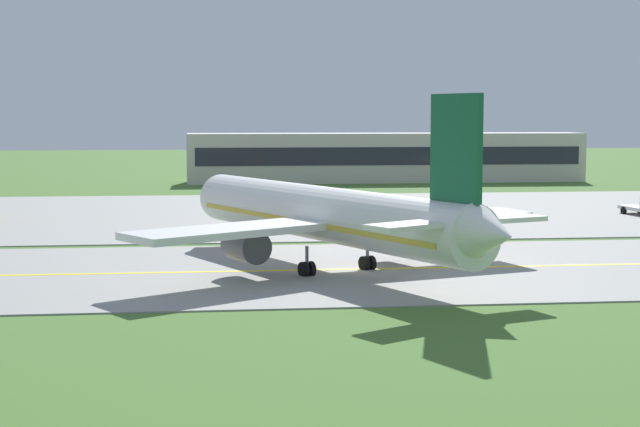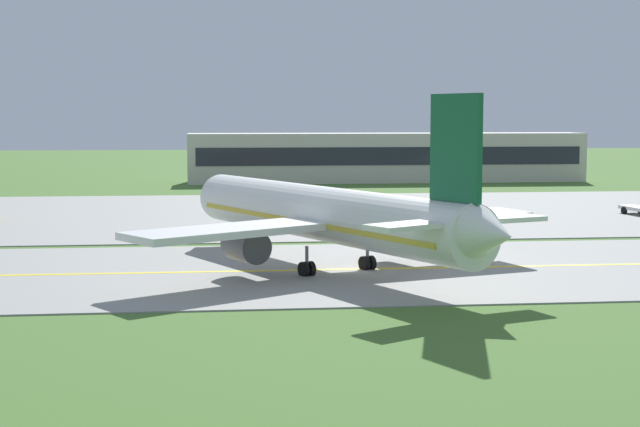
# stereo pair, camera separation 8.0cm
# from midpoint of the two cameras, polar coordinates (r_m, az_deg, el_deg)

# --- Properties ---
(ground_plane) EXTENTS (500.00, 500.00, 0.00)m
(ground_plane) POSITION_cam_midpoint_polar(r_m,az_deg,el_deg) (71.93, 1.81, -3.35)
(ground_plane) COLOR #47702D
(taxiway_strip) EXTENTS (240.00, 28.00, 0.10)m
(taxiway_strip) POSITION_cam_midpoint_polar(r_m,az_deg,el_deg) (71.92, 1.81, -3.32)
(taxiway_strip) COLOR gray
(taxiway_strip) RESTS_ON ground
(apron_pad) EXTENTS (140.00, 52.00, 0.10)m
(apron_pad) POSITION_cam_midpoint_polar(r_m,az_deg,el_deg) (114.64, 3.74, 0.09)
(apron_pad) COLOR gray
(apron_pad) RESTS_ON ground
(taxiway_centreline) EXTENTS (220.00, 0.60, 0.01)m
(taxiway_centreline) POSITION_cam_midpoint_polar(r_m,az_deg,el_deg) (71.91, 1.81, -3.27)
(taxiway_centreline) COLOR yellow
(taxiway_centreline) RESTS_ON taxiway_strip
(airplane_lead) EXTENTS (30.80, 37.21, 12.70)m
(airplane_lead) POSITION_cam_midpoint_polar(r_m,az_deg,el_deg) (71.21, 0.36, -0.09)
(airplane_lead) COLOR white
(airplane_lead) RESTS_ON ground
(service_truck_fuel) EXTENTS (4.75, 6.23, 2.65)m
(service_truck_fuel) POSITION_cam_midpoint_polar(r_m,az_deg,el_deg) (100.95, 5.27, 0.15)
(service_truck_fuel) COLOR red
(service_truck_fuel) RESTS_ON ground
(service_truck_catering) EXTENTS (6.55, 2.76, 2.59)m
(service_truck_catering) POSITION_cam_midpoint_polar(r_m,az_deg,el_deg) (105.19, -1.33, 0.21)
(service_truck_catering) COLOR orange
(service_truck_catering) RESTS_ON ground
(terminal_building) EXTENTS (67.37, 8.70, 9.49)m
(terminal_building) POSITION_cam_midpoint_polar(r_m,az_deg,el_deg) (166.75, 3.91, 3.29)
(terminal_building) COLOR beige
(terminal_building) RESTS_ON ground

